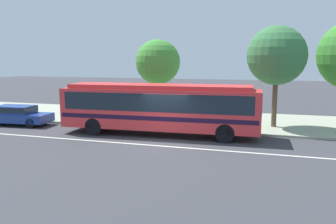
# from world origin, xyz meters

# --- Properties ---
(ground_plane) EXTENTS (120.00, 120.00, 0.00)m
(ground_plane) POSITION_xyz_m (0.00, 0.00, 0.00)
(ground_plane) COLOR #39393E
(sidewalk_slab) EXTENTS (60.00, 8.00, 0.12)m
(sidewalk_slab) POSITION_xyz_m (0.00, 7.07, 0.06)
(sidewalk_slab) COLOR #9BA08B
(sidewalk_slab) RESTS_ON ground_plane
(lane_stripe_center) EXTENTS (56.00, 0.16, 0.01)m
(lane_stripe_center) POSITION_xyz_m (0.00, -0.80, 0.00)
(lane_stripe_center) COLOR silver
(lane_stripe_center) RESTS_ON ground_plane
(transit_bus) EXTENTS (11.40, 2.95, 2.90)m
(transit_bus) POSITION_xyz_m (-0.74, 1.72, 1.69)
(transit_bus) COLOR red
(transit_bus) RESTS_ON ground_plane
(sedan_behind_bus) EXTENTS (4.48, 2.04, 1.29)m
(sedan_behind_bus) POSITION_xyz_m (-10.76, 1.81, 0.72)
(sedan_behind_bus) COLOR navy
(sedan_behind_bus) RESTS_ON ground_plane
(pedestrian_waiting_near_sign) EXTENTS (0.44, 0.44, 1.73)m
(pedestrian_waiting_near_sign) POSITION_xyz_m (-2.71, 4.13, 1.14)
(pedestrian_waiting_near_sign) COLOR navy
(pedestrian_waiting_near_sign) RESTS_ON sidewalk_slab
(pedestrian_walking_along_curb) EXTENTS (0.43, 0.43, 1.74)m
(pedestrian_walking_along_curb) POSITION_xyz_m (-5.17, 4.56, 1.14)
(pedestrian_walking_along_curb) COLOR #6E6E57
(pedestrian_walking_along_curb) RESTS_ON sidewalk_slab
(street_tree_near_stop) EXTENTS (3.14, 3.14, 5.59)m
(street_tree_near_stop) POSITION_xyz_m (-2.42, 6.39, 4.12)
(street_tree_near_stop) COLOR brown
(street_tree_near_stop) RESTS_ON sidewalk_slab
(street_tree_mid_block) EXTENTS (3.64, 3.64, 6.25)m
(street_tree_mid_block) POSITION_xyz_m (5.54, 5.59, 4.53)
(street_tree_mid_block) COLOR brown
(street_tree_mid_block) RESTS_ON sidewalk_slab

